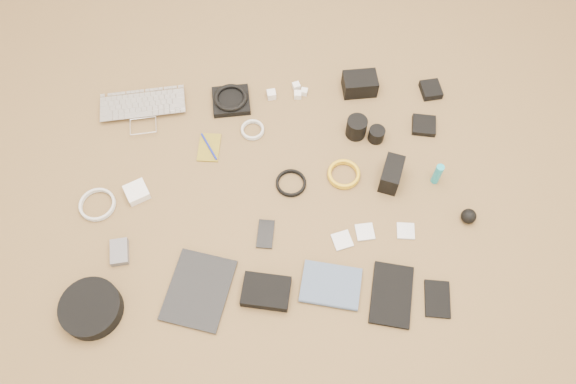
{
  "coord_description": "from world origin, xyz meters",
  "views": [
    {
      "loc": [
        -0.03,
        -0.96,
        1.84
      ],
      "look_at": [
        0.05,
        -0.0,
        0.02
      ],
      "focal_mm": 35.0,
      "sensor_mm": 36.0,
      "label": 1
    }
  ],
  "objects": [
    {
      "name": "cable_white_a",
      "position": [
        -0.06,
        0.29,
        0.01
      ],
      "size": [
        0.09,
        0.09,
        0.01
      ],
      "primitive_type": "torus",
      "rotation": [
        0.0,
        0.0,
        -0.03
      ],
      "color": "silver",
      "rests_on": "ground"
    },
    {
      "name": "charger_d",
      "position": [
        0.13,
        0.49,
        0.01
      ],
      "size": [
        0.03,
        0.03,
        0.03
      ],
      "primitive_type": "cube",
      "rotation": [
        0.0,
        0.0,
        0.26
      ],
      "color": "white",
      "rests_on": "ground"
    },
    {
      "name": "paperback",
      "position": [
        0.15,
        -0.44,
        0.01
      ],
      "size": [
        0.23,
        0.19,
        0.02
      ],
      "primitive_type": "imported",
      "rotation": [
        0.0,
        0.0,
        1.32
      ],
      "color": "#425470",
      "rests_on": "ground"
    },
    {
      "name": "pen_blue",
      "position": [
        -0.24,
        0.23,
        0.01
      ],
      "size": [
        0.06,
        0.13,
        0.01
      ],
      "primitive_type": "cylinder",
      "rotation": [
        1.57,
        0.0,
        0.42
      ],
      "color": "#131E9E",
      "rests_on": "notebook_olive"
    },
    {
      "name": "charger_c",
      "position": [
        0.16,
        0.46,
        0.01
      ],
      "size": [
        0.03,
        0.03,
        0.02
      ],
      "primitive_type": "cube",
      "rotation": [
        0.0,
        0.0,
        -0.3
      ],
      "color": "white",
      "rests_on": "ground"
    },
    {
      "name": "dslr_camera",
      "position": [
        0.38,
        0.46,
        0.04
      ],
      "size": [
        0.14,
        0.1,
        0.08
      ],
      "primitive_type": "cube",
      "rotation": [
        0.0,
        0.0,
        0.02
      ],
      "color": "black",
      "rests_on": "ground"
    },
    {
      "name": "notebook_black_a",
      "position": [
        0.37,
        -0.42,
        0.01
      ],
      "size": [
        0.19,
        0.24,
        0.02
      ],
      "primitive_type": "cube",
      "rotation": [
        0.0,
        0.0,
        -0.26
      ],
      "color": "black",
      "rests_on": "ground"
    },
    {
      "name": "battery_charger",
      "position": [
        -0.56,
        -0.19,
        0.01
      ],
      "size": [
        0.07,
        0.1,
        0.03
      ],
      "primitive_type": "cube",
      "rotation": [
        0.0,
        0.0,
        0.07
      ],
      "color": "slate",
      "rests_on": "ground"
    },
    {
      "name": "air_blower",
      "position": [
        0.69,
        -0.16,
        0.03
      ],
      "size": [
        0.07,
        0.07,
        0.05
      ],
      "primitive_type": "sphere",
      "rotation": [
        0.0,
        0.0,
        -0.36
      ],
      "color": "black",
      "rests_on": "ground"
    },
    {
      "name": "filter_case_right",
      "position": [
        0.46,
        -0.19,
        0.0
      ],
      "size": [
        0.07,
        0.07,
        0.01
      ],
      "primitive_type": "cube",
      "rotation": [
        0.0,
        0.0,
        -0.14
      ],
      "color": "silver",
      "rests_on": "ground"
    },
    {
      "name": "lens_pouch",
      "position": [
        0.67,
        0.42,
        0.02
      ],
      "size": [
        0.08,
        0.09,
        0.03
      ],
      "primitive_type": "cube",
      "rotation": [
        0.0,
        0.0,
        0.08
      ],
      "color": "black",
      "rests_on": "ground"
    },
    {
      "name": "laptop",
      "position": [
        -0.49,
        0.4,
        0.01
      ],
      "size": [
        0.35,
        0.26,
        0.03
      ],
      "primitive_type": "imported",
      "rotation": [
        0.0,
        0.0,
        0.06
      ],
      "color": "silver",
      "rests_on": "ground"
    },
    {
      "name": "cable_yellow",
      "position": [
        0.27,
        0.06,
        0.01
      ],
      "size": [
        0.16,
        0.16,
        0.01
      ],
      "primitive_type": "torus",
      "rotation": [
        0.0,
        0.0,
        0.42
      ],
      "color": "gold",
      "rests_on": "ground"
    },
    {
      "name": "flash",
      "position": [
        0.44,
        0.02,
        0.05
      ],
      "size": [
        0.11,
        0.14,
        0.09
      ],
      "primitive_type": "cube",
      "rotation": [
        0.0,
        0.0,
        -0.39
      ],
      "color": "black",
      "rests_on": "ground"
    },
    {
      "name": "filter_case_mid",
      "position": [
        0.31,
        -0.18,
        0.0
      ],
      "size": [
        0.07,
        0.07,
        0.01
      ],
      "primitive_type": "cube",
      "rotation": [
        0.0,
        0.0,
        0.04
      ],
      "color": "silver",
      "rests_on": "ground"
    },
    {
      "name": "headphone_case",
      "position": [
        -0.63,
        -0.39,
        0.03
      ],
      "size": [
        0.26,
        0.26,
        0.06
      ],
      "primitive_type": "cylinder",
      "rotation": [
        0.0,
        0.0,
        -0.36
      ],
      "color": "black",
      "rests_on": "ground"
    },
    {
      "name": "tablet",
      "position": [
        -0.28,
        -0.35,
        0.01
      ],
      "size": [
        0.27,
        0.31,
        0.01
      ],
      "primitive_type": "cube",
      "rotation": [
        0.0,
        0.0,
        -0.32
      ],
      "color": "black",
      "rests_on": "ground"
    },
    {
      "name": "charger_a",
      "position": [
        0.02,
        0.45,
        0.02
      ],
      "size": [
        0.04,
        0.04,
        0.03
      ],
      "primitive_type": "cube",
      "rotation": [
        0.0,
        0.0,
        0.1
      ],
      "color": "white",
      "rests_on": "ground"
    },
    {
      "name": "cable_black",
      "position": [
        0.07,
        0.04,
        0.01
      ],
      "size": [
        0.13,
        0.13,
        0.01
      ],
      "primitive_type": "torus",
      "rotation": [
        0.0,
        0.0,
        -0.15
      ],
      "color": "black",
      "rests_on": "ground"
    },
    {
      "name": "headphones",
      "position": [
        -0.14,
        0.43,
        0.03
      ],
      "size": [
        0.18,
        0.18,
        0.02
      ],
      "primitive_type": "torus",
      "rotation": [
        0.0,
        0.0,
        -0.39
      ],
      "color": "black",
      "rests_on": "headphone_pouch"
    },
    {
      "name": "lens_b",
      "position": [
        0.41,
        0.21,
        0.03
      ],
      "size": [
        0.07,
        0.07,
        0.06
      ],
      "primitive_type": "cylinder",
      "rotation": [
        0.0,
        0.0,
        0.13
      ],
      "color": "black",
      "rests_on": "ground"
    },
    {
      "name": "lens_a",
      "position": [
        0.34,
        0.24,
        0.04
      ],
      "size": [
        0.09,
        0.09,
        0.08
      ],
      "primitive_type": "cylinder",
      "rotation": [
        0.0,
        0.0,
        -0.08
      ],
      "color": "black",
      "rests_on": "ground"
    },
    {
      "name": "filter_case_left",
      "position": [
        0.23,
        -0.21,
        0.0
      ],
      "size": [
        0.08,
        0.08,
        0.01
      ],
      "primitive_type": "cube",
      "rotation": [
        0.0,
        0.0,
        0.22
      ],
      "color": "silver",
      "rests_on": "ground"
    },
    {
      "name": "charger_b",
      "position": [
        0.13,
        0.44,
        0.01
      ],
      "size": [
        0.03,
        0.03,
        0.03
      ],
      "primitive_type": "cube",
      "rotation": [
        0.0,
        0.0,
        -0.1
      ],
      "color": "white",
      "rests_on": "ground"
    },
    {
      "name": "card_reader",
      "position": [
        0.61,
        0.25,
        0.01
      ],
      "size": [
        0.11,
        0.11,
        0.02
      ],
      "primitive_type": "cube",
      "rotation": [
        0.0,
        0.0,
        -0.21
      ],
      "color": "black",
      "rests_on": "ground"
    },
    {
      "name": "headphone_pouch",
      "position": [
        -0.14,
        0.43,
        0.01
      ],
      "size": [
        0.15,
        0.14,
        0.03
      ],
      "primitive_type": "cube",
      "rotation": [
        0.0,
        0.0,
        0.03
      ],
      "color": "black",
      "rests_on": "ground"
    },
    {
      "name": "power_brick",
      "position": [
        -0.5,
        0.05,
        0.02
      ],
      "size": [
        0.1,
        0.1,
        0.03
      ],
      "primitive_type": "cube",
      "rotation": [
        0.0,
        0.0,
        0.41
      ],
      "color": "white",
      "rests_on": "ground"
    },
    {
      "name": "drive_case",
      "position": [
        -0.06,
        -0.37,
        0.02
      ],
      "size": [
        0.18,
        0.15,
        0.04
      ],
      "primitive_type": "cube",
      "rotation": [
        0.0,
        0.0,
        -0.22
      ],
      "color": "black",
      "rests_on": "ground"
    },
    {
      "name": "cable_white_b",
      "position": [
        -0.65,
        0.01,
        0.01
      ],
      "size": [
        0.17,
        0.17,
        0.01
      ],
      "primitive_type": "torus",
      "rotation": [
        0.0,
        0.0,
        -0.29
      ],
      "color": "silver",
      "rests_on": "ground"
    },
    {
      "name": "phone",
      "position": [
        -0.04,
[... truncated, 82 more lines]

